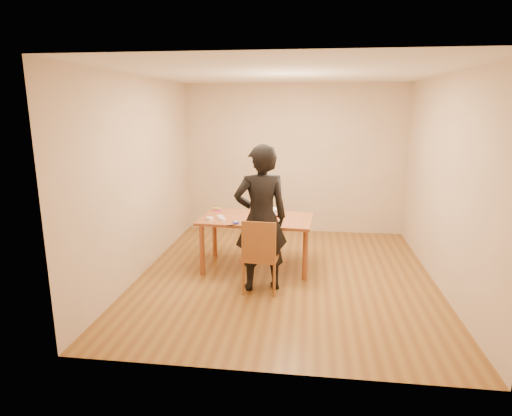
# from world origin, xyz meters

# --- Properties ---
(room_shell) EXTENTS (4.00, 4.50, 2.70)m
(room_shell) POSITION_xyz_m (0.00, 0.34, 1.35)
(room_shell) COLOR brown
(room_shell) RESTS_ON ground
(dining_table) EXTENTS (1.62, 1.02, 0.04)m
(dining_table) POSITION_xyz_m (-0.44, 0.28, 0.73)
(dining_table) COLOR brown
(dining_table) RESTS_ON floor
(dining_chair) EXTENTS (0.48, 0.48, 0.04)m
(dining_chair) POSITION_xyz_m (-0.29, -0.50, 0.45)
(dining_chair) COLOR brown
(dining_chair) RESTS_ON floor
(cake_plate) EXTENTS (0.30, 0.30, 0.02)m
(cake_plate) POSITION_xyz_m (-0.23, 0.43, 0.76)
(cake_plate) COLOR red
(cake_plate) RESTS_ON dining_table
(cake) EXTENTS (0.20, 0.20, 0.07)m
(cake) POSITION_xyz_m (-0.23, 0.43, 0.81)
(cake) COLOR white
(cake) RESTS_ON cake_plate
(frosting_dome) EXTENTS (0.20, 0.20, 0.03)m
(frosting_dome) POSITION_xyz_m (-0.23, 0.43, 0.85)
(frosting_dome) COLOR white
(frosting_dome) RESTS_ON cake
(frosting_tub) EXTENTS (0.09, 0.09, 0.08)m
(frosting_tub) POSITION_xyz_m (-0.47, -0.08, 0.79)
(frosting_tub) COLOR white
(frosting_tub) RESTS_ON dining_table
(frosting_lid) EXTENTS (0.10, 0.10, 0.01)m
(frosting_lid) POSITION_xyz_m (-0.68, -0.04, 0.75)
(frosting_lid) COLOR #171C96
(frosting_lid) RESTS_ON dining_table
(frosting_dollop) EXTENTS (0.04, 0.04, 0.02)m
(frosting_dollop) POSITION_xyz_m (-0.68, -0.04, 0.77)
(frosting_dollop) COLOR white
(frosting_dollop) RESTS_ON frosting_lid
(ramekin_green) EXTENTS (0.09, 0.09, 0.04)m
(ramekin_green) POSITION_xyz_m (-0.89, 0.05, 0.77)
(ramekin_green) COLOR white
(ramekin_green) RESTS_ON dining_table
(ramekin_yellow) EXTENTS (0.09, 0.09, 0.04)m
(ramekin_yellow) POSITION_xyz_m (-0.94, 0.15, 0.77)
(ramekin_yellow) COLOR white
(ramekin_yellow) RESTS_ON dining_table
(ramekin_multi) EXTENTS (0.09, 0.09, 0.04)m
(ramekin_multi) POSITION_xyz_m (-1.06, 0.04, 0.77)
(ramekin_multi) COLOR white
(ramekin_multi) RESTS_ON dining_table
(candy_box_pink) EXTENTS (0.15, 0.09, 0.02)m
(candy_box_pink) POSITION_xyz_m (-1.09, 0.62, 0.76)
(candy_box_pink) COLOR #EA378B
(candy_box_pink) RESTS_ON dining_table
(candy_box_green) EXTENTS (0.12, 0.06, 0.02)m
(candy_box_green) POSITION_xyz_m (-1.09, 0.62, 0.78)
(candy_box_green) COLOR green
(candy_box_green) RESTS_ON candy_box_pink
(spatula) EXTENTS (0.14, 0.12, 0.01)m
(spatula) POSITION_xyz_m (-0.70, -0.17, 0.75)
(spatula) COLOR black
(spatula) RESTS_ON dining_table
(person) EXTENTS (0.78, 0.63, 1.86)m
(person) POSITION_xyz_m (-0.29, -0.45, 0.93)
(person) COLOR black
(person) RESTS_ON floor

